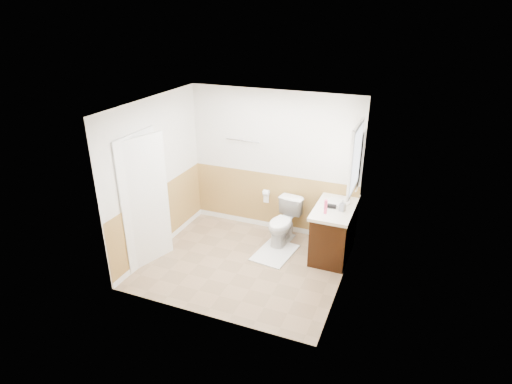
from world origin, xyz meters
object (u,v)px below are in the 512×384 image
at_px(toilet, 283,222).
at_px(soap_dispenser, 342,206).
at_px(lotion_bottle, 326,207).
at_px(bath_mat, 275,253).
at_px(vanity_cabinet, 334,231).

bearing_deg(toilet, soap_dispenser, -2.40).
distance_m(toilet, lotion_bottle, 1.02).
distance_m(bath_mat, soap_dispenser, 1.38).
height_order(lotion_bottle, soap_dispenser, lotion_bottle).
height_order(vanity_cabinet, soap_dispenser, soap_dispenser).
height_order(toilet, soap_dispenser, soap_dispenser).
bearing_deg(toilet, vanity_cabinet, 4.94).
relative_size(bath_mat, lotion_bottle, 3.64).
xyz_separation_m(lotion_bottle, soap_dispenser, (0.22, 0.18, -0.02)).
distance_m(toilet, bath_mat, 0.55).
distance_m(lotion_bottle, soap_dispenser, 0.28).
relative_size(bath_mat, soap_dispenser, 4.42).
height_order(bath_mat, soap_dispenser, soap_dispenser).
relative_size(vanity_cabinet, soap_dispenser, 6.07).
relative_size(toilet, bath_mat, 0.94).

